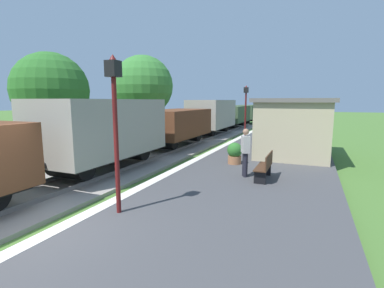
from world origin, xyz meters
TOP-DOWN VIEW (x-y plane):
  - ground_plane at (0.00, 0.00)m, footprint 160.00×160.00m
  - platform_slab at (3.20, 0.00)m, footprint 6.00×60.00m
  - platform_edge_stripe at (0.40, 0.00)m, footprint 0.36×60.00m
  - freight_train at (-2.40, 14.90)m, footprint 2.50×39.20m
  - station_hut at (4.40, 11.63)m, footprint 3.50×5.80m
  - bench_near_hut at (3.83, 5.99)m, footprint 0.42×1.50m
  - person_waiting at (3.11, 6.12)m, footprint 0.38×0.45m
  - potted_planter at (2.25, 7.99)m, footprint 0.64×0.64m
  - lamp_post_near at (1.03, 1.67)m, footprint 0.28×0.28m
  - lamp_post_far at (1.03, 15.48)m, footprint 0.28×0.28m
  - tree_trackside_far at (-8.94, 8.59)m, footprint 4.32×4.32m
  - tree_field_left at (-6.54, 14.69)m, footprint 4.46×4.46m

SIDE VIEW (x-z plane):
  - ground_plane at x=0.00m, z-range 0.00..0.00m
  - platform_slab at x=3.20m, z-range 0.00..0.25m
  - platform_edge_stripe at x=0.40m, z-range 0.25..0.26m
  - bench_near_hut at x=3.83m, z-range 0.27..1.18m
  - potted_planter at x=2.25m, z-range 0.26..1.18m
  - person_waiting at x=3.11m, z-range 0.33..2.04m
  - freight_train at x=-2.40m, z-range 0.15..2.87m
  - station_hut at x=4.40m, z-range 0.26..3.04m
  - lamp_post_near at x=1.03m, z-range 0.95..4.65m
  - lamp_post_far at x=1.03m, z-range 0.95..4.65m
  - tree_trackside_far at x=-8.94m, z-range 0.69..6.39m
  - tree_field_left at x=-6.54m, z-range 0.89..7.14m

